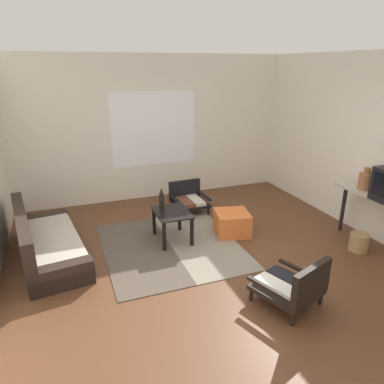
{
  "coord_description": "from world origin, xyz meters",
  "views": [
    {
      "loc": [
        -1.69,
        -3.56,
        2.5
      ],
      "look_at": [
        -0.02,
        0.88,
        0.79
      ],
      "focal_mm": 33.25,
      "sensor_mm": 36.0,
      "label": 1
    }
  ],
  "objects_px": {
    "clay_vase": "(366,181)",
    "glass_bottle": "(162,201)",
    "armchair_striped_foreground": "(294,286)",
    "ottoman_orange": "(232,223)",
    "armchair_by_window": "(188,198)",
    "wicker_basket": "(359,242)",
    "console_shelf": "(383,204)",
    "couch": "(45,244)",
    "coffee_table": "(172,218)"
  },
  "relations": [
    {
      "from": "clay_vase",
      "to": "glass_bottle",
      "type": "height_order",
      "value": "clay_vase"
    },
    {
      "from": "armchair_striped_foreground",
      "to": "ottoman_orange",
      "type": "relative_size",
      "value": 1.58
    },
    {
      "from": "clay_vase",
      "to": "glass_bottle",
      "type": "bearing_deg",
      "value": 158.18
    },
    {
      "from": "armchair_by_window",
      "to": "glass_bottle",
      "type": "distance_m",
      "value": 1.16
    },
    {
      "from": "glass_bottle",
      "to": "wicker_basket",
      "type": "height_order",
      "value": "glass_bottle"
    },
    {
      "from": "armchair_striped_foreground",
      "to": "wicker_basket",
      "type": "bearing_deg",
      "value": 23.69
    },
    {
      "from": "console_shelf",
      "to": "glass_bottle",
      "type": "bearing_deg",
      "value": 152.01
    },
    {
      "from": "ottoman_orange",
      "to": "clay_vase",
      "type": "xyz_separation_m",
      "value": [
        1.69,
        -0.84,
        0.75
      ]
    },
    {
      "from": "armchair_striped_foreground",
      "to": "wicker_basket",
      "type": "xyz_separation_m",
      "value": [
        1.62,
        0.71,
        -0.13
      ]
    },
    {
      "from": "couch",
      "to": "glass_bottle",
      "type": "height_order",
      "value": "glass_bottle"
    },
    {
      "from": "clay_vase",
      "to": "glass_bottle",
      "type": "xyz_separation_m",
      "value": [
        -2.73,
        1.09,
        -0.34
      ]
    },
    {
      "from": "glass_bottle",
      "to": "ottoman_orange",
      "type": "bearing_deg",
      "value": -13.79
    },
    {
      "from": "couch",
      "to": "ottoman_orange",
      "type": "bearing_deg",
      "value": -4.48
    },
    {
      "from": "ottoman_orange",
      "to": "console_shelf",
      "type": "bearing_deg",
      "value": -35.35
    },
    {
      "from": "armchair_by_window",
      "to": "clay_vase",
      "type": "bearing_deg",
      "value": -43.92
    },
    {
      "from": "armchair_by_window",
      "to": "console_shelf",
      "type": "bearing_deg",
      "value": -48.78
    },
    {
      "from": "armchair_by_window",
      "to": "clay_vase",
      "type": "xyz_separation_m",
      "value": [
        2.01,
        -1.94,
        0.69
      ]
    },
    {
      "from": "coffee_table",
      "to": "armchair_striped_foreground",
      "type": "bearing_deg",
      "value": -68.73
    },
    {
      "from": "armchair_by_window",
      "to": "console_shelf",
      "type": "height_order",
      "value": "console_shelf"
    },
    {
      "from": "coffee_table",
      "to": "clay_vase",
      "type": "xyz_separation_m",
      "value": [
        2.62,
        -0.94,
        0.57
      ]
    },
    {
      "from": "armchair_striped_foreground",
      "to": "couch",
      "type": "bearing_deg",
      "value": 141.0
    },
    {
      "from": "armchair_by_window",
      "to": "ottoman_orange",
      "type": "xyz_separation_m",
      "value": [
        0.32,
        -1.1,
        -0.07
      ]
    },
    {
      "from": "console_shelf",
      "to": "glass_bottle",
      "type": "height_order",
      "value": "console_shelf"
    },
    {
      "from": "coffee_table",
      "to": "wicker_basket",
      "type": "distance_m",
      "value": 2.69
    },
    {
      "from": "glass_bottle",
      "to": "console_shelf",
      "type": "bearing_deg",
      "value": -27.99
    },
    {
      "from": "armchair_striped_foreground",
      "to": "wicker_basket",
      "type": "relative_size",
      "value": 3.06
    },
    {
      "from": "couch",
      "to": "wicker_basket",
      "type": "xyz_separation_m",
      "value": [
        4.15,
        -1.34,
        -0.08
      ]
    },
    {
      "from": "armchair_by_window",
      "to": "console_shelf",
      "type": "distance_m",
      "value": 3.08
    },
    {
      "from": "armchair_striped_foreground",
      "to": "armchair_by_window",
      "type": "bearing_deg",
      "value": 92.79
    },
    {
      "from": "coffee_table",
      "to": "console_shelf",
      "type": "bearing_deg",
      "value": -26.42
    },
    {
      "from": "wicker_basket",
      "to": "couch",
      "type": "bearing_deg",
      "value": 162.17
    },
    {
      "from": "armchair_striped_foreground",
      "to": "clay_vase",
      "type": "distance_m",
      "value": 2.22
    },
    {
      "from": "ottoman_orange",
      "to": "clay_vase",
      "type": "relative_size",
      "value": 1.56
    },
    {
      "from": "armchair_striped_foreground",
      "to": "glass_bottle",
      "type": "bearing_deg",
      "value": 112.49
    },
    {
      "from": "clay_vase",
      "to": "wicker_basket",
      "type": "xyz_separation_m",
      "value": [
        -0.24,
        -0.29,
        -0.8
      ]
    },
    {
      "from": "coffee_table",
      "to": "console_shelf",
      "type": "distance_m",
      "value": 2.95
    },
    {
      "from": "ottoman_orange",
      "to": "coffee_table",
      "type": "bearing_deg",
      "value": 173.44
    },
    {
      "from": "couch",
      "to": "coffee_table",
      "type": "relative_size",
      "value": 3.06
    },
    {
      "from": "glass_bottle",
      "to": "wicker_basket",
      "type": "bearing_deg",
      "value": -28.99
    },
    {
      "from": "armchair_by_window",
      "to": "wicker_basket",
      "type": "distance_m",
      "value": 2.84
    },
    {
      "from": "couch",
      "to": "wicker_basket",
      "type": "relative_size",
      "value": 7.46
    },
    {
      "from": "couch",
      "to": "armchair_by_window",
      "type": "bearing_deg",
      "value": 20.37
    },
    {
      "from": "couch",
      "to": "coffee_table",
      "type": "xyz_separation_m",
      "value": [
        1.77,
        -0.1,
        0.16
      ]
    },
    {
      "from": "clay_vase",
      "to": "glass_bottle",
      "type": "distance_m",
      "value": 2.96
    },
    {
      "from": "coffee_table",
      "to": "wicker_basket",
      "type": "relative_size",
      "value": 2.43
    },
    {
      "from": "coffee_table",
      "to": "armchair_by_window",
      "type": "distance_m",
      "value": 1.17
    },
    {
      "from": "coffee_table",
      "to": "armchair_striped_foreground",
      "type": "xyz_separation_m",
      "value": [
        0.76,
        -1.94,
        -0.11
      ]
    },
    {
      "from": "couch",
      "to": "armchair_by_window",
      "type": "xyz_separation_m",
      "value": [
        2.39,
        0.89,
        0.03
      ]
    },
    {
      "from": "coffee_table",
      "to": "ottoman_orange",
      "type": "height_order",
      "value": "coffee_table"
    },
    {
      "from": "armchair_striped_foreground",
      "to": "ottoman_orange",
      "type": "height_order",
      "value": "armchair_striped_foreground"
    }
  ]
}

